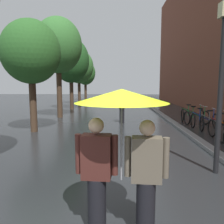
% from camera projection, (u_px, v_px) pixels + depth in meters
% --- Properties ---
extents(kerb_strip, '(0.30, 36.00, 0.12)m').
position_uv_depth(kerb_strip, '(170.00, 120.00, 12.53)').
color(kerb_strip, slate).
rests_on(kerb_strip, ground).
extents(street_tree_1, '(2.47, 2.47, 4.74)m').
position_uv_depth(street_tree_1, '(31.00, 53.00, 9.42)').
color(street_tree_1, '#473323').
rests_on(street_tree_1, ground).
extents(street_tree_2, '(2.84, 2.84, 5.98)m').
position_uv_depth(street_tree_2, '(58.00, 46.00, 13.36)').
color(street_tree_2, '#473323').
rests_on(street_tree_2, ground).
extents(street_tree_3, '(2.89, 2.89, 5.62)m').
position_uv_depth(street_tree_3, '(71.00, 61.00, 17.73)').
color(street_tree_3, '#473323').
rests_on(street_tree_3, ground).
extents(street_tree_4, '(2.87, 2.87, 5.34)m').
position_uv_depth(street_tree_4, '(79.00, 67.00, 22.05)').
color(street_tree_4, '#473323').
rests_on(street_tree_4, ground).
extents(street_tree_5, '(2.37, 2.37, 4.69)m').
position_uv_depth(street_tree_5, '(85.00, 73.00, 26.60)').
color(street_tree_5, '#473323').
rests_on(street_tree_5, ground).
extents(parked_bicycle_5, '(1.16, 0.83, 0.96)m').
position_uv_depth(parked_bicycle_5, '(214.00, 123.00, 9.74)').
color(parked_bicycle_5, black).
rests_on(parked_bicycle_5, ground).
extents(parked_bicycle_6, '(1.11, 0.75, 0.96)m').
position_uv_depth(parked_bicycle_6, '(204.00, 120.00, 10.56)').
color(parked_bicycle_6, black).
rests_on(parked_bicycle_6, ground).
extents(parked_bicycle_7, '(1.17, 0.84, 0.96)m').
position_uv_depth(parked_bicycle_7, '(197.00, 117.00, 11.47)').
color(parked_bicycle_7, black).
rests_on(parked_bicycle_7, ground).
extents(parked_bicycle_8, '(1.14, 0.80, 0.96)m').
position_uv_depth(parked_bicycle_8, '(192.00, 115.00, 12.29)').
color(parked_bicycle_8, black).
rests_on(parked_bicycle_8, ground).
extents(couple_under_umbrella, '(1.26, 1.24, 2.04)m').
position_uv_depth(couple_under_umbrella, '(121.00, 136.00, 3.00)').
color(couple_under_umbrella, black).
rests_on(couple_under_umbrella, ground).
extents(street_lamp_post, '(0.24, 0.24, 3.85)m').
position_uv_depth(street_lamp_post, '(222.00, 76.00, 5.05)').
color(street_lamp_post, black).
rests_on(street_lamp_post, ground).
extents(pedestrian_walking_midground, '(0.32, 0.57, 1.58)m').
position_uv_depth(pedestrian_walking_midground, '(122.00, 108.00, 11.90)').
color(pedestrian_walking_midground, black).
rests_on(pedestrian_walking_midground, ground).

